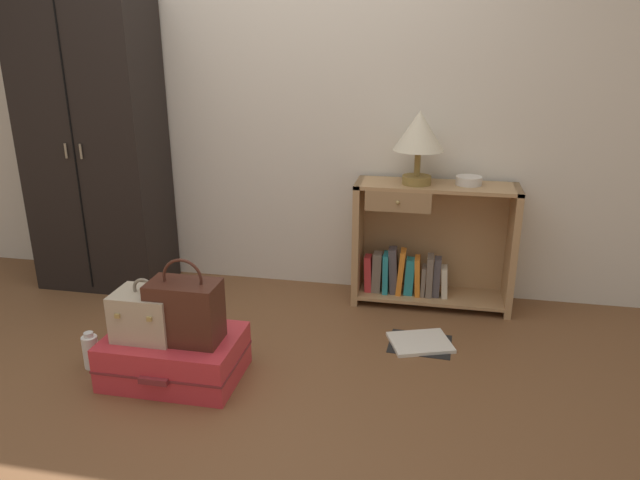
% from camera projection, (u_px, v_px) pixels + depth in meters
% --- Properties ---
extents(ground_plane, '(9.00, 9.00, 0.00)m').
position_uv_depth(ground_plane, '(215.00, 401.00, 2.70)').
color(ground_plane, brown).
extents(back_wall, '(6.40, 0.10, 2.60)m').
position_uv_depth(back_wall, '(289.00, 86.00, 3.66)').
color(back_wall, silver).
rests_on(back_wall, ground_plane).
extents(wardrobe, '(0.82, 0.47, 1.88)m').
position_uv_depth(wardrobe, '(95.00, 145.00, 3.73)').
color(wardrobe, black).
rests_on(wardrobe, ground_plane).
extents(bookshelf, '(0.96, 0.32, 0.77)m').
position_uv_depth(bookshelf, '(426.00, 248.00, 3.60)').
color(bookshelf, tan).
rests_on(bookshelf, ground_plane).
extents(table_lamp, '(0.29, 0.29, 0.43)m').
position_uv_depth(table_lamp, '(419.00, 134.00, 3.36)').
color(table_lamp, olive).
rests_on(table_lamp, bookshelf).
extents(bowl, '(0.15, 0.15, 0.05)m').
position_uv_depth(bowl, '(469.00, 181.00, 3.43)').
color(bowl, silver).
rests_on(bowl, bookshelf).
extents(suitcase_large, '(0.65, 0.46, 0.23)m').
position_uv_depth(suitcase_large, '(175.00, 356.00, 2.86)').
color(suitcase_large, '#D1333D').
rests_on(suitcase_large, ground_plane).
extents(train_case, '(0.29, 0.23, 0.30)m').
position_uv_depth(train_case, '(146.00, 314.00, 2.78)').
color(train_case, '#B7A88E').
rests_on(train_case, suitcase_large).
extents(handbag, '(0.33, 0.19, 0.41)m').
position_uv_depth(handbag, '(185.00, 311.00, 2.73)').
color(handbag, '#472319').
rests_on(handbag, suitcase_large).
extents(bottle, '(0.08, 0.08, 0.19)m').
position_uv_depth(bottle, '(91.00, 351.00, 2.95)').
color(bottle, white).
rests_on(bottle, ground_plane).
extents(open_book_on_floor, '(0.39, 0.35, 0.02)m').
position_uv_depth(open_book_on_floor, '(420.00, 343.00, 3.19)').
color(open_book_on_floor, white).
rests_on(open_book_on_floor, ground_plane).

